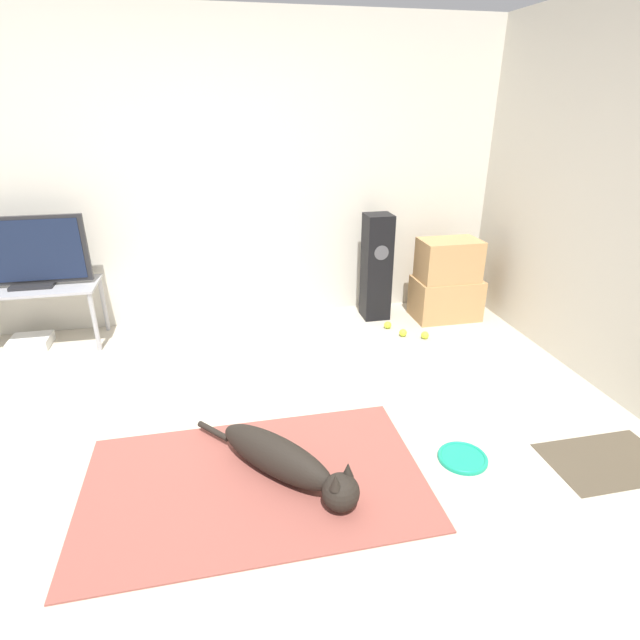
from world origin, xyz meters
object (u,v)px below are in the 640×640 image
object	(u,v)px
frisbee	(463,458)
game_console	(31,342)
tv_stand	(36,294)
tennis_ball_by_boxes	(388,325)
cardboard_box_upper	(449,260)
tennis_ball_near_speaker	(425,335)
tv	(26,253)
tennis_ball_loose_on_carpet	(403,333)
cardboard_box_lower	(446,298)
floor_speaker	(376,267)
dog	(286,461)

from	to	relation	value
frisbee	game_console	world-z (taller)	game_console
tv_stand	tennis_ball_by_boxes	bearing A→B (deg)	-5.75
cardboard_box_upper	tennis_ball_near_speaker	size ratio (longest dim) A/B	8.00
tennis_ball_near_speaker	tv	bearing A→B (deg)	169.83
frisbee	tennis_ball_loose_on_carpet	xyz separation A→B (m)	(0.25, 1.61, 0.02)
tennis_ball_near_speaker	frisbee	bearing A→B (deg)	-105.30
cardboard_box_lower	tennis_ball_near_speaker	world-z (taller)	cardboard_box_lower
tennis_ball_loose_on_carpet	game_console	bearing A→B (deg)	171.53
floor_speaker	tv	xyz separation A→B (m)	(-2.86, 0.00, 0.30)
cardboard_box_lower	tv_stand	distance (m)	3.51
frisbee	tennis_ball_loose_on_carpet	distance (m)	1.63
tennis_ball_by_boxes	dog	bearing A→B (deg)	-123.98
dog	cardboard_box_lower	distance (m)	2.59
floor_speaker	tv	distance (m)	2.87
cardboard_box_upper	tv	size ratio (longest dim) A/B	0.58
frisbee	cardboard_box_lower	size ratio (longest dim) A/B	0.47
dog	floor_speaker	size ratio (longest dim) A/B	0.93
floor_speaker	tennis_ball_by_boxes	xyz separation A→B (m)	(0.03, -0.29, -0.45)
cardboard_box_upper	cardboard_box_lower	bearing A→B (deg)	40.59
floor_speaker	game_console	bearing A→B (deg)	-179.67
floor_speaker	tennis_ball_near_speaker	distance (m)	0.77
cardboard_box_upper	floor_speaker	xyz separation A→B (m)	(-0.62, 0.17, -0.08)
floor_speaker	tennis_ball_by_boxes	size ratio (longest dim) A/B	14.63
tennis_ball_by_boxes	cardboard_box_lower	bearing A→B (deg)	13.09
tennis_ball_loose_on_carpet	tennis_ball_by_boxes	bearing A→B (deg)	112.39
dog	game_console	world-z (taller)	dog
tv	cardboard_box_lower	bearing A→B (deg)	-2.50
floor_speaker	tennis_ball_by_boxes	bearing A→B (deg)	-83.86
dog	tennis_ball_near_speaker	distance (m)	2.05
dog	cardboard_box_upper	bearing A→B (deg)	46.67
frisbee	tennis_ball_loose_on_carpet	size ratio (longest dim) A/B	4.21
frisbee	tennis_ball_near_speaker	size ratio (longest dim) A/B	4.21
cardboard_box_lower	floor_speaker	xyz separation A→B (m)	(-0.64, 0.15, 0.29)
dog	floor_speaker	xyz separation A→B (m)	(1.14, 2.04, 0.36)
dog	tennis_ball_loose_on_carpet	size ratio (longest dim) A/B	13.65
tv_stand	tv	size ratio (longest dim) A/B	1.05
cardboard_box_lower	cardboard_box_upper	bearing A→B (deg)	-139.41
tv	tennis_ball_loose_on_carpet	bearing A→B (deg)	-9.14
tv	game_console	size ratio (longest dim) A/B	2.94
tv	frisbee	bearing A→B (deg)	-37.54
tv	tennis_ball_by_boxes	size ratio (longest dim) A/B	13.70
cardboard_box_lower	cardboard_box_upper	distance (m)	0.37
tv_stand	cardboard_box_lower	bearing A→B (deg)	-2.46
frisbee	cardboard_box_lower	bearing A→B (deg)	67.99
tv_stand	game_console	bearing A→B (deg)	-172.73
tv_stand	tv	distance (m)	0.34
frisbee	tennis_ball_near_speaker	world-z (taller)	tennis_ball_near_speaker
frisbee	tennis_ball_loose_on_carpet	bearing A→B (deg)	81.15
cardboard_box_lower	tv	distance (m)	3.55
dog	tennis_ball_by_boxes	xyz separation A→B (m)	(1.18, 1.74, -0.09)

